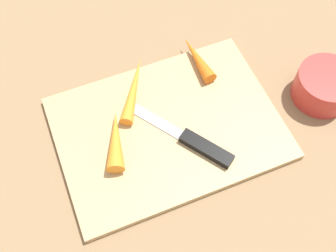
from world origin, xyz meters
name	(u,v)px	position (x,y,z in m)	size (l,w,h in m)	color
ground_plane	(168,130)	(0.00, 0.00, 0.00)	(1.40, 1.40, 0.00)	#8C6D4C
cutting_board	(168,128)	(0.00, 0.00, 0.01)	(0.36, 0.26, 0.01)	tan
knife	(199,144)	(-0.03, 0.05, 0.02)	(0.13, 0.18, 0.01)	#B7B7BC
carrot_longest	(134,89)	(0.03, -0.08, 0.02)	(0.02, 0.02, 0.13)	orange
carrot_medium	(115,140)	(0.09, 0.00, 0.03)	(0.03, 0.03, 0.10)	orange
carrot_shortest	(197,58)	(-0.10, -0.10, 0.02)	(0.02, 0.02, 0.10)	orange
small_bowl	(324,86)	(-0.27, 0.03, 0.03)	(0.10, 0.10, 0.05)	red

